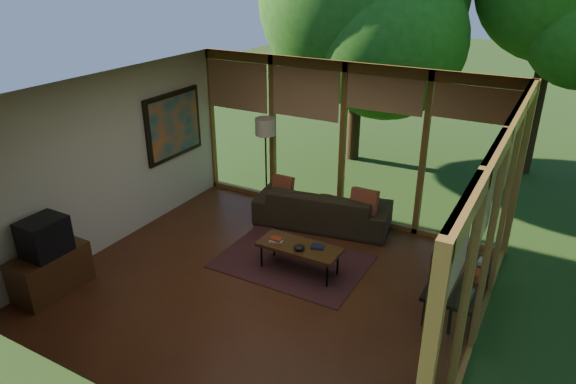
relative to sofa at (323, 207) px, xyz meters
The scene contains 23 objects.
floor 2.03m from the sofa, 87.04° to the right, with size 5.50×5.50×0.00m, color #5D2D18.
ceiling 3.10m from the sofa, 87.04° to the right, with size 5.50×5.50×0.00m, color white.
wall_left 3.47m from the sofa, 142.92° to the right, with size 0.04×5.00×2.70m, color beige.
wall_front 4.62m from the sofa, 88.68° to the right, with size 5.50×0.04×2.70m, color beige.
window_wall_back 1.14m from the sofa, 78.30° to the left, with size 5.50×0.12×2.70m, color olive.
window_wall_right 3.63m from the sofa, 35.03° to the right, with size 0.12×5.00×2.70m, color olive.
rug 1.36m from the sofa, 84.21° to the right, with size 2.17×1.53×0.01m, color maroon.
sofa is the anchor object (origin of this frame).
pillow_left 0.79m from the sofa, behind, with size 0.37×0.12×0.37m, color maroon.
pillow_right 0.80m from the sofa, ahead, with size 0.44×0.15×0.44m, color maroon.
ct_book_lower 1.54m from the sofa, 90.41° to the right, with size 0.19×0.15×0.03m, color #B6B2A5.
ct_book_upper 1.54m from the sofa, 90.41° to the right, with size 0.16×0.12×0.03m, color maroon.
ct_book_side 1.53m from the sofa, 67.31° to the right, with size 0.18×0.14×0.03m, color #151B30.
ct_bowl 1.64m from the sofa, 76.24° to the right, with size 0.16×0.16×0.07m, color black.
media_cabinet 4.28m from the sofa, 123.59° to the right, with size 0.50×1.00×0.60m, color #512F16.
television 4.30m from the sofa, 123.36° to the right, with size 0.45×0.55×0.50m, color black.
console_book_a 2.99m from the sofa, 33.04° to the right, with size 0.24×0.17×0.09m, color #2F524C.
console_book_b 2.77m from the sofa, 25.21° to the right, with size 0.25×0.18×0.11m, color maroon.
console_book_c 2.63m from the sofa, 17.27° to the right, with size 0.22×0.16×0.06m, color #B6B2A5.
floor_lamp 1.68m from the sofa, 169.27° to the left, with size 0.36×0.36×1.65m.
coffee_table 1.53m from the sofa, 77.17° to the right, with size 1.20×0.50×0.43m.
side_console 2.79m from the sofa, 26.14° to the right, with size 0.60×1.40×0.46m.
wall_painting 2.94m from the sofa, 167.05° to the right, with size 0.06×1.35×1.15m.
Camera 1 is at (3.20, -5.15, 4.12)m, focal length 32.00 mm.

